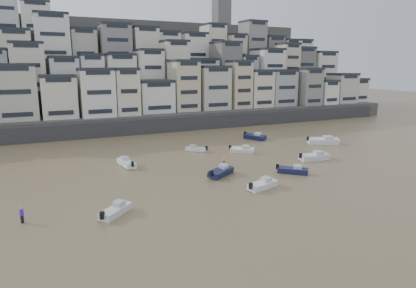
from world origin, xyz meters
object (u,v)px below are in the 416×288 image
boat_d (314,156)px  boat_g (323,140)px  boat_c (221,171)px  boat_a (263,184)px  boat_i (255,136)px  boat_h (196,148)px  boat_j (115,209)px  boat_e (242,149)px  boat_b (293,169)px  boat_f (127,162)px  person_blue (22,215)px  person_pink (224,161)px

boat_d → boat_g: 14.34m
boat_c → boat_d: size_ratio=0.94×
boat_a → boat_i: bearing=42.5°
boat_h → boat_j: boat_j is taller
boat_e → boat_b: bearing=-50.1°
boat_f → person_blue: bearing=132.3°
boat_b → person_pink: person_pink is taller
boat_c → person_pink: size_ratio=3.19×
boat_f → boat_j: (-5.74, -19.50, -0.09)m
boat_a → person_pink: size_ratio=2.93×
boat_i → boat_f: bearing=-95.2°
boat_a → boat_h: (0.64, 23.91, -0.10)m
boat_e → person_pink: (-7.36, -6.66, 0.21)m
boat_c → boat_h: bearing=47.6°
boat_j → boat_g: bearing=-21.1°
boat_a → boat_e: (7.98, 19.05, -0.03)m
boat_d → boat_g: boat_g is taller
boat_g → boat_c: bearing=-134.4°
boat_b → person_pink: 11.22m
boat_a → person_blue: person_blue is taller
boat_d → boat_g: bearing=47.4°
boat_g → boat_j: 50.57m
boat_c → boat_j: size_ratio=1.14×
boat_c → boat_i: size_ratio=0.98×
boat_i → person_pink: 23.53m
boat_d → person_blue: 45.99m
boat_h → person_pink: bearing=127.4°
boat_d → boat_j: 37.38m
boat_d → boat_h: bearing=142.3°
boat_a → boat_i: boat_i is taller
boat_h → person_pink: size_ratio=2.50×
boat_f → boat_j: size_ratio=1.13×
boat_e → boat_c: bearing=-92.4°
boat_b → boat_h: 21.25m
boat_h → boat_g: bearing=-153.8°
boat_i → person_pink: bearing=-68.1°
boat_h → boat_f: bearing=56.8°
boat_j → boat_f: bearing=30.1°
person_blue → boat_a: bearing=-2.7°
boat_d → boat_i: (0.59, 20.16, -0.04)m
boat_b → person_blue: (-36.87, -2.63, 0.20)m
boat_c → person_blue: (-26.43, -6.20, 0.11)m
boat_b → boat_j: size_ratio=1.01×
boat_e → boat_j: (-27.55, -19.69, 0.00)m
boat_h → person_blue: bearing=75.0°
boat_b → boat_f: 26.46m
boat_b → boat_f: (-21.89, 14.87, 0.08)m
boat_c → boat_i: (19.50, 21.60, 0.01)m
boat_i → boat_e: bearing=-65.7°
boat_e → boat_h: bearing=-173.9°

